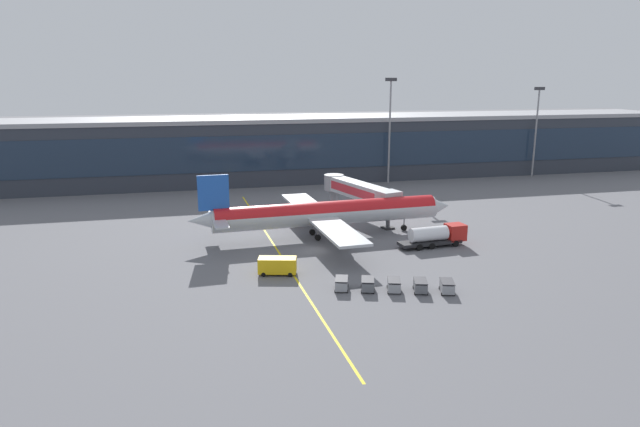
{
  "coord_description": "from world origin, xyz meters",
  "views": [
    {
      "loc": [
        -18.31,
        -78.44,
        25.27
      ],
      "look_at": [
        1.88,
        4.78,
        4.5
      ],
      "focal_mm": 31.28,
      "sensor_mm": 36.0,
      "label": 1
    }
  ],
  "objects_px": {
    "baggage_cart_1": "(368,284)",
    "baggage_cart_2": "(394,285)",
    "baggage_cart_0": "(342,284)",
    "main_airliner": "(327,213)",
    "baggage_cart_3": "(420,286)",
    "fuel_tanker": "(437,235)",
    "crew_van": "(278,265)",
    "baggage_cart_4": "(447,286)"
  },
  "relations": [
    {
      "from": "baggage_cart_1",
      "to": "main_airliner",
      "type": "bearing_deg",
      "value": 87.74
    },
    {
      "from": "main_airliner",
      "to": "baggage_cart_0",
      "type": "height_order",
      "value": "main_airliner"
    },
    {
      "from": "main_airliner",
      "to": "baggage_cart_4",
      "type": "height_order",
      "value": "main_airliner"
    },
    {
      "from": "main_airliner",
      "to": "baggage_cart_1",
      "type": "xyz_separation_m",
      "value": [
        -0.96,
        -24.2,
        -3.22
      ]
    },
    {
      "from": "main_airliner",
      "to": "baggage_cart_2",
      "type": "bearing_deg",
      "value": -85.25
    },
    {
      "from": "baggage_cart_4",
      "to": "baggage_cart_1",
      "type": "bearing_deg",
      "value": 162.16
    },
    {
      "from": "main_airliner",
      "to": "crew_van",
      "type": "xyz_separation_m",
      "value": [
        -10.66,
        -15.96,
        -2.69
      ]
    },
    {
      "from": "baggage_cart_0",
      "to": "crew_van",
      "type": "bearing_deg",
      "value": 132.52
    },
    {
      "from": "baggage_cart_0",
      "to": "baggage_cart_3",
      "type": "xyz_separation_m",
      "value": [
        9.14,
        -2.94,
        0.0
      ]
    },
    {
      "from": "baggage_cart_1",
      "to": "baggage_cart_4",
      "type": "distance_m",
      "value": 9.6
    },
    {
      "from": "crew_van",
      "to": "baggage_cart_3",
      "type": "height_order",
      "value": "crew_van"
    },
    {
      "from": "main_airliner",
      "to": "baggage_cart_1",
      "type": "relative_size",
      "value": 14.84
    },
    {
      "from": "main_airliner",
      "to": "baggage_cart_2",
      "type": "xyz_separation_m",
      "value": [
        2.09,
        -25.18,
        -3.22
      ]
    },
    {
      "from": "baggage_cart_0",
      "to": "baggage_cart_3",
      "type": "relative_size",
      "value": 1.0
    },
    {
      "from": "fuel_tanker",
      "to": "baggage_cart_0",
      "type": "relative_size",
      "value": 3.66
    },
    {
      "from": "main_airliner",
      "to": "baggage_cart_2",
      "type": "distance_m",
      "value": 25.47
    },
    {
      "from": "baggage_cart_1",
      "to": "baggage_cart_2",
      "type": "xyz_separation_m",
      "value": [
        3.05,
        -0.98,
        0.0
      ]
    },
    {
      "from": "baggage_cart_3",
      "to": "main_airliner",
      "type": "bearing_deg",
      "value": 101.11
    },
    {
      "from": "baggage_cart_0",
      "to": "baggage_cart_1",
      "type": "distance_m",
      "value": 3.2
    },
    {
      "from": "baggage_cart_4",
      "to": "baggage_cart_2",
      "type": "bearing_deg",
      "value": 162.16
    },
    {
      "from": "main_airliner",
      "to": "baggage_cart_1",
      "type": "height_order",
      "value": "main_airliner"
    },
    {
      "from": "fuel_tanker",
      "to": "baggage_cart_4",
      "type": "xyz_separation_m",
      "value": [
        -7.08,
        -18.04,
        -0.96
      ]
    },
    {
      "from": "baggage_cart_2",
      "to": "main_airliner",
      "type": "bearing_deg",
      "value": 94.75
    },
    {
      "from": "main_airliner",
      "to": "baggage_cart_2",
      "type": "height_order",
      "value": "main_airliner"
    },
    {
      "from": "baggage_cart_0",
      "to": "main_airliner",
      "type": "bearing_deg",
      "value": 80.22
    },
    {
      "from": "baggage_cart_2",
      "to": "baggage_cart_3",
      "type": "distance_m",
      "value": 3.2
    },
    {
      "from": "fuel_tanker",
      "to": "crew_van",
      "type": "relative_size",
      "value": 2.04
    },
    {
      "from": "baggage_cart_4",
      "to": "baggage_cart_0",
      "type": "bearing_deg",
      "value": 162.16
    },
    {
      "from": "baggage_cart_1",
      "to": "baggage_cart_4",
      "type": "relative_size",
      "value": 1.0
    },
    {
      "from": "baggage_cart_0",
      "to": "baggage_cart_2",
      "type": "bearing_deg",
      "value": -17.84
    },
    {
      "from": "baggage_cart_3",
      "to": "baggage_cart_4",
      "type": "bearing_deg",
      "value": -17.84
    },
    {
      "from": "baggage_cart_3",
      "to": "baggage_cart_4",
      "type": "distance_m",
      "value": 3.2
    },
    {
      "from": "baggage_cart_3",
      "to": "fuel_tanker",
      "type": "bearing_deg",
      "value": 59.31
    },
    {
      "from": "fuel_tanker",
      "to": "baggage_cart_4",
      "type": "relative_size",
      "value": 3.66
    },
    {
      "from": "main_airliner",
      "to": "baggage_cart_3",
      "type": "relative_size",
      "value": 14.84
    },
    {
      "from": "baggage_cart_0",
      "to": "baggage_cart_3",
      "type": "height_order",
      "value": "same"
    },
    {
      "from": "main_airliner",
      "to": "crew_van",
      "type": "distance_m",
      "value": 19.38
    },
    {
      "from": "main_airliner",
      "to": "baggage_cart_1",
      "type": "distance_m",
      "value": 24.43
    },
    {
      "from": "crew_van",
      "to": "baggage_cart_4",
      "type": "distance_m",
      "value": 21.92
    },
    {
      "from": "baggage_cart_3",
      "to": "baggage_cart_1",
      "type": "bearing_deg",
      "value": 162.16
    },
    {
      "from": "baggage_cart_1",
      "to": "baggage_cart_3",
      "type": "xyz_separation_m",
      "value": [
        6.09,
        -1.96,
        0.0
      ]
    },
    {
      "from": "fuel_tanker",
      "to": "baggage_cart_0",
      "type": "height_order",
      "value": "fuel_tanker"
    }
  ]
}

